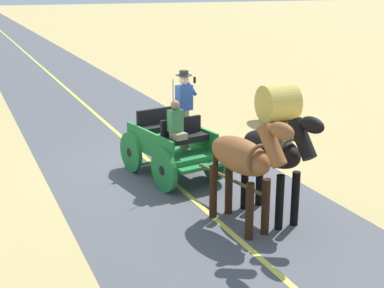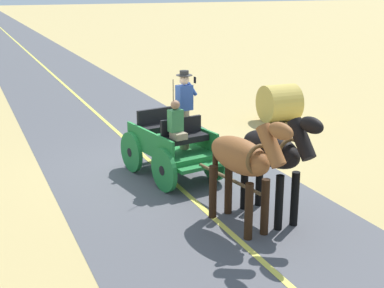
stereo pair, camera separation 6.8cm
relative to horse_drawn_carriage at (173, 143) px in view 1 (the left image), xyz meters
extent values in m
plane|color=tan|center=(0.15, -0.63, -0.82)|extent=(200.00, 200.00, 0.00)
cube|color=#4C4C51|center=(0.15, -0.63, -0.81)|extent=(5.25, 160.00, 0.01)
cube|color=#DBCC4C|center=(0.15, -0.63, -0.81)|extent=(0.12, 160.00, 0.00)
cube|color=#1E7233|center=(0.02, -0.08, -0.16)|extent=(1.55, 2.37, 0.12)
cube|color=#1E7233|center=(-0.55, -0.18, 0.12)|extent=(0.41, 2.07, 0.44)
cube|color=#1E7233|center=(0.58, 0.01, 0.12)|extent=(0.41, 2.07, 0.44)
cube|color=#1E7233|center=(-0.19, 1.12, -0.26)|extent=(1.10, 0.42, 0.08)
cube|color=#1E7233|center=(0.22, -1.27, -0.34)|extent=(0.74, 0.32, 0.06)
cube|color=black|center=(-0.08, 0.51, 0.22)|extent=(1.07, 0.53, 0.14)
cube|color=black|center=(-0.05, 0.34, 0.44)|extent=(1.02, 0.25, 0.44)
cube|color=black|center=(0.10, -0.57, 0.22)|extent=(1.07, 0.53, 0.14)
cube|color=black|center=(0.13, -0.75, 0.44)|extent=(1.02, 0.25, 0.44)
cylinder|color=#1E7233|center=(-0.75, 0.57, -0.34)|extent=(0.26, 0.96, 0.96)
cylinder|color=black|center=(-0.75, 0.57, -0.34)|extent=(0.15, 0.23, 0.21)
cylinder|color=#1E7233|center=(0.53, 0.79, -0.34)|extent=(0.26, 0.96, 0.96)
cylinder|color=black|center=(0.53, 0.79, -0.34)|extent=(0.15, 0.23, 0.21)
cylinder|color=#1E7233|center=(-0.50, -0.95, -0.34)|extent=(0.26, 0.96, 0.96)
cylinder|color=black|center=(-0.50, -0.95, -0.34)|extent=(0.15, 0.23, 0.21)
cylinder|color=#1E7233|center=(0.79, -0.73, -0.34)|extent=(0.26, 0.96, 0.96)
cylinder|color=black|center=(0.79, -0.73, -0.34)|extent=(0.15, 0.23, 0.21)
cylinder|color=brown|center=(-0.35, 2.09, -0.21)|extent=(0.40, 1.98, 0.07)
cylinder|color=black|center=(0.21, 0.56, 0.92)|extent=(0.02, 0.02, 1.30)
cylinder|color=#998466|center=(-0.19, 0.22, 0.35)|extent=(0.22, 0.22, 0.90)
cube|color=#2D4C99|center=(-0.19, 0.22, 1.08)|extent=(0.37, 0.27, 0.56)
sphere|color=beige|center=(-0.19, 0.22, 1.48)|extent=(0.22, 0.22, 0.22)
cylinder|color=black|center=(-0.19, 0.22, 1.58)|extent=(0.36, 0.36, 0.01)
cylinder|color=black|center=(-0.19, 0.22, 1.63)|extent=(0.20, 0.20, 0.10)
cylinder|color=#2D4C99|center=(-0.37, 0.23, 1.26)|extent=(0.27, 0.12, 0.32)
cube|color=black|center=(-0.43, 0.24, 1.46)|extent=(0.03, 0.07, 0.14)
cube|color=#998466|center=(0.14, 0.67, 0.36)|extent=(0.33, 0.36, 0.14)
cube|color=#387F47|center=(0.16, 0.56, 0.67)|extent=(0.33, 0.25, 0.48)
sphere|color=#9E7051|center=(0.16, 0.56, 1.02)|extent=(0.20, 0.20, 0.20)
ellipsoid|color=black|center=(-0.85, 2.81, 0.55)|extent=(0.73, 1.61, 0.64)
cylinder|color=black|center=(-1.09, 3.34, -0.29)|extent=(0.15, 0.15, 1.05)
cylinder|color=black|center=(-0.72, 3.38, -0.29)|extent=(0.15, 0.15, 1.05)
cylinder|color=black|center=(-0.97, 2.25, -0.29)|extent=(0.15, 0.15, 1.05)
cylinder|color=black|center=(-0.61, 2.29, -0.29)|extent=(0.15, 0.15, 1.05)
cylinder|color=black|center=(-0.94, 3.65, 0.95)|extent=(0.33, 0.67, 0.73)
ellipsoid|color=black|center=(-0.96, 3.87, 1.26)|extent=(0.28, 0.56, 0.28)
cube|color=black|center=(-0.93, 3.63, 0.99)|extent=(0.11, 0.51, 0.56)
cylinder|color=black|center=(-0.77, 2.08, 0.25)|extent=(0.11, 0.11, 0.70)
torus|color=brown|center=(-0.90, 3.36, 0.63)|extent=(0.55, 0.13, 0.55)
ellipsoid|color=brown|center=(-0.12, 2.94, 0.55)|extent=(0.80, 1.63, 0.64)
cylinder|color=black|center=(-0.39, 3.45, -0.29)|extent=(0.15, 0.15, 1.05)
cylinder|color=black|center=(-0.03, 3.51, -0.29)|extent=(0.15, 0.15, 1.05)
cylinder|color=black|center=(-0.21, 2.37, -0.29)|extent=(0.15, 0.15, 1.05)
cylinder|color=black|center=(0.15, 2.43, -0.29)|extent=(0.15, 0.15, 1.05)
cylinder|color=brown|center=(-0.26, 3.77, 0.95)|extent=(0.36, 0.68, 0.73)
ellipsoid|color=brown|center=(-0.29, 3.99, 1.26)|extent=(0.30, 0.57, 0.28)
cube|color=black|center=(-0.25, 3.75, 0.99)|extent=(0.14, 0.51, 0.56)
cylinder|color=black|center=(0.00, 2.21, 0.25)|extent=(0.11, 0.11, 0.70)
torus|color=brown|center=(-0.21, 3.48, 0.63)|extent=(0.55, 0.16, 0.55)
cylinder|color=gold|center=(-5.06, -3.50, -0.22)|extent=(1.13, 1.23, 1.20)
camera|label=1|loc=(4.38, 11.03, 3.55)|focal=50.58mm
camera|label=2|loc=(4.31, 11.06, 3.55)|focal=50.58mm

